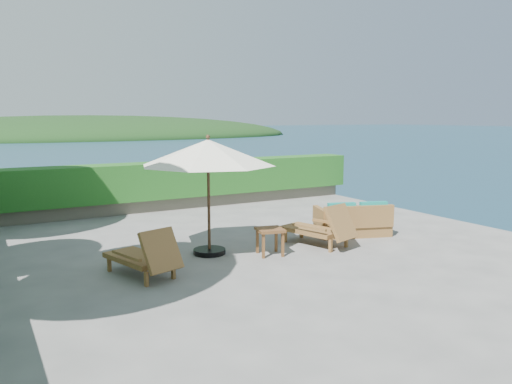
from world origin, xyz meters
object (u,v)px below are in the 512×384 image
patio_umbrella (208,154)px  lounge_right (321,228)px  lounge_left (145,256)px  side_table (270,233)px  wicker_loveseat (353,222)px

patio_umbrella → lounge_right: bearing=-14.6°
lounge_left → side_table: size_ratio=2.74×
side_table → wicker_loveseat: bearing=10.7°
patio_umbrella → lounge_left: (-1.51, -0.77, -1.58)m
lounge_right → side_table: size_ratio=2.87×
wicker_loveseat → side_table: bearing=-150.5°
side_table → wicker_loveseat: wicker_loveseat is taller
patio_umbrella → wicker_loveseat: bearing=-3.0°
patio_umbrella → wicker_loveseat: 3.81m
lounge_right → patio_umbrella: bearing=149.2°
wicker_loveseat → lounge_right: bearing=-142.9°
lounge_left → lounge_right: 3.75m
patio_umbrella → side_table: patio_umbrella is taller
lounge_left → side_table: (2.48, 0.12, 0.07)m
lounge_left → lounge_right: (3.75, 0.19, 0.02)m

